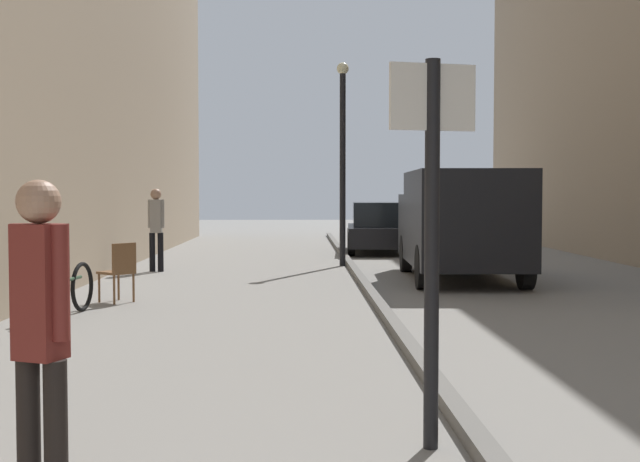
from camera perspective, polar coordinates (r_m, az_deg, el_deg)
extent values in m
plane|color=gray|center=(13.33, -3.12, -4.78)|extent=(80.00, 80.00, 0.00)
cube|color=#615F5B|center=(13.37, 3.69, -4.50)|extent=(0.16, 40.00, 0.12)
cylinder|color=black|center=(18.47, -11.45, -1.44)|extent=(0.13, 0.13, 0.85)
cylinder|color=black|center=(18.43, -10.89, -1.44)|extent=(0.13, 0.13, 0.85)
cube|color=gray|center=(18.41, -11.19, 1.01)|extent=(0.24, 0.20, 0.72)
cylinder|color=gray|center=(18.43, -11.59, 1.18)|extent=(0.10, 0.10, 0.62)
cylinder|color=gray|center=(18.38, -10.80, 1.18)|extent=(0.10, 0.10, 0.62)
sphere|color=#9E755B|center=(18.40, -11.21, 2.50)|extent=(0.24, 0.24, 0.24)
cylinder|color=black|center=(4.82, -19.38, -13.12)|extent=(0.13, 0.13, 0.84)
cylinder|color=black|center=(4.71, -17.68, -13.48)|extent=(0.13, 0.13, 0.84)
cube|color=maroon|center=(4.62, -18.68, -3.97)|extent=(0.29, 0.27, 0.72)
cylinder|color=maroon|center=(4.69, -19.89, -3.22)|extent=(0.10, 0.10, 0.61)
cylinder|color=maroon|center=(4.53, -17.45, -3.39)|extent=(0.10, 0.10, 0.61)
sphere|color=#9E755B|center=(4.59, -18.77, 1.92)|extent=(0.23, 0.23, 0.23)
cube|color=black|center=(15.98, 9.94, 0.87)|extent=(2.16, 3.56, 1.80)
cube|color=black|center=(18.38, 8.73, 0.40)|extent=(2.08, 1.43, 1.35)
cube|color=black|center=(18.84, 8.54, 1.36)|extent=(1.71, 0.11, 0.59)
cylinder|color=black|center=(18.18, 5.92, -1.54)|extent=(0.25, 0.81, 0.80)
cylinder|color=black|center=(18.43, 11.60, -1.53)|extent=(0.25, 0.81, 0.80)
cylinder|color=black|center=(14.88, 7.07, -2.47)|extent=(0.25, 0.81, 0.80)
cylinder|color=black|center=(15.19, 13.96, -2.43)|extent=(0.25, 0.81, 0.80)
cube|color=black|center=(24.08, 4.09, -0.29)|extent=(2.03, 4.29, 0.55)
cube|color=black|center=(24.05, 4.10, 1.17)|extent=(1.65, 2.60, 0.68)
cylinder|color=black|center=(25.49, 2.12, -0.52)|extent=(0.24, 0.65, 0.64)
cylinder|color=black|center=(25.56, 5.80, -0.52)|extent=(0.24, 0.65, 0.64)
cylinder|color=black|center=(22.64, 2.16, -0.91)|extent=(0.24, 0.65, 0.64)
cylinder|color=black|center=(22.71, 6.31, -0.92)|extent=(0.24, 0.65, 0.64)
cylinder|color=black|center=(5.57, 7.68, -1.69)|extent=(0.10, 0.10, 2.60)
cube|color=white|center=(5.59, 7.75, 9.10)|extent=(0.59, 0.17, 0.44)
cylinder|color=black|center=(19.49, 1.57, 4.19)|extent=(0.14, 0.14, 4.50)
sphere|color=beige|center=(19.70, 1.57, 11.10)|extent=(0.28, 0.28, 0.28)
torus|color=black|center=(12.52, -16.02, -3.70)|extent=(0.16, 0.72, 0.72)
torus|color=black|center=(11.56, -18.06, -4.24)|extent=(0.16, 0.72, 0.72)
cylinder|color=#335138|center=(12.02, -17.01, -3.25)|extent=(0.19, 0.94, 0.05)
cylinder|color=#335138|center=(11.83, -17.39, -2.28)|extent=(0.04, 0.04, 0.40)
cube|color=black|center=(11.81, -17.41, -1.22)|extent=(0.13, 0.25, 0.06)
cylinder|color=brown|center=(13.48, -14.93, -3.82)|extent=(0.04, 0.04, 0.45)
cylinder|color=brown|center=(13.70, -13.67, -3.70)|extent=(0.04, 0.04, 0.45)
cylinder|color=brown|center=(13.18, -13.96, -3.95)|extent=(0.04, 0.04, 0.45)
cylinder|color=brown|center=(13.41, -12.69, -3.83)|extent=(0.04, 0.04, 0.45)
cube|color=brown|center=(13.42, -13.82, -2.78)|extent=(0.62, 0.62, 0.04)
cube|color=brown|center=(13.24, -13.30, -1.79)|extent=(0.31, 0.36, 0.45)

